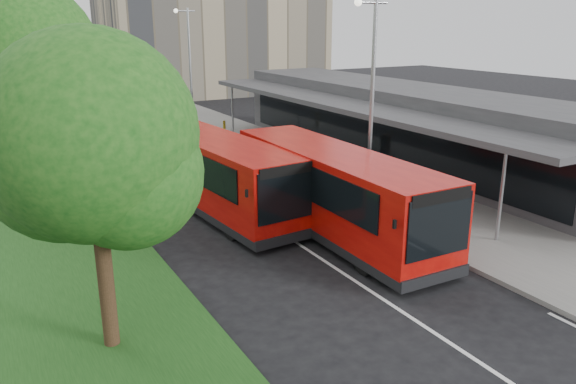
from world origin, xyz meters
name	(u,v)px	position (x,y,z in m)	size (l,w,h in m)	color
ground	(303,247)	(0.00, 0.00, 0.00)	(120.00, 120.00, 0.00)	black
pavement	(229,131)	(6.00, 20.00, 0.07)	(5.00, 80.00, 0.15)	slate
grass_verge	(21,153)	(-7.00, 20.00, 0.05)	(5.00, 80.00, 0.10)	#194215
lane_centre_line	(166,157)	(0.00, 15.00, 0.01)	(0.12, 70.00, 0.01)	silver
kerb_dashes	(196,139)	(3.30, 19.00, 0.01)	(0.12, 56.00, 0.01)	silver
office_block	(211,4)	(14.00, 42.00, 9.00)	(22.00, 12.00, 18.00)	#9C8C6E
station_building	(400,124)	(10.86, 8.00, 2.04)	(7.70, 26.00, 4.00)	#313133
tree_near	(91,150)	(-7.01, -2.95, 4.70)	(4.55, 4.55, 7.28)	black
tree_mid	(27,64)	(-7.01, 9.05, 5.73)	(5.52, 5.52, 8.87)	black
tree_far	(6,60)	(-7.01, 21.05, 5.20)	(5.01, 5.01, 8.06)	black
lamp_post_near	(370,93)	(4.12, 2.00, 4.72)	(1.44, 0.28, 8.00)	gray
lamp_post_far	(189,61)	(4.12, 22.00, 4.72)	(1.44, 0.28, 8.00)	gray
bus_main	(334,192)	(1.64, 0.65, 1.53)	(2.87, 10.61, 2.99)	#BB110A
bus_second	(215,173)	(-1.01, 5.19, 1.51)	(3.45, 10.57, 2.94)	#BB110A
litter_bin	(306,154)	(5.81, 9.43, 0.66)	(0.57, 0.57, 1.03)	#3A2418
bollard	(224,129)	(4.91, 18.12, 0.67)	(0.17, 0.17, 1.03)	#E5B10C
car_near	(106,97)	(2.00, 39.26, 0.55)	(1.29, 3.21, 1.09)	#5C0D1D
car_far	(66,91)	(-0.73, 44.79, 0.63)	(1.33, 3.82, 1.26)	navy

